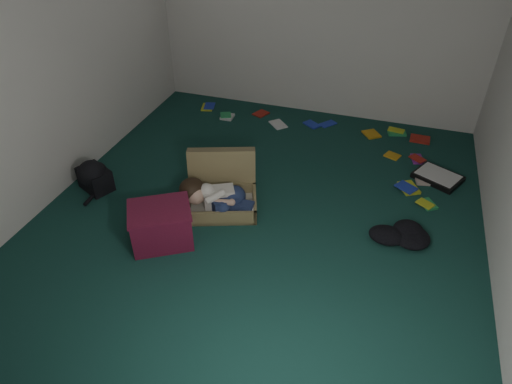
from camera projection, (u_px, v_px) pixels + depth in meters
The scene contains 11 objects.
floor at pixel (261, 213), 4.32m from camera, with size 4.50×4.50×0.00m, color #153E37.
wall_back at pixel (320, 9), 5.26m from camera, with size 4.50×4.50×0.00m, color white.
wall_front at pixel (94, 298), 1.83m from camera, with size 4.50×4.50×0.00m, color white.
wall_left at pixel (47, 55), 4.04m from camera, with size 4.50×4.50×0.00m, color white.
suitcase at pixel (222, 190), 4.37m from camera, with size 0.83×0.82×0.48m.
person at pixel (216, 197), 4.22m from camera, with size 0.73×0.37×0.30m.
maroon_bin at pixel (161, 225), 3.90m from camera, with size 0.65×0.62×0.36m.
backpack at pixel (95, 178), 4.56m from camera, with size 0.41×0.33×0.25m, color black, non-canonical shape.
clothing_pile at pixel (399, 236), 3.96m from camera, with size 0.41×0.34×0.13m, color black, non-canonical shape.
paper_tray at pixel (438, 177), 4.75m from camera, with size 0.55×0.50×0.06m.
book_scatter at pixel (342, 141), 5.39m from camera, with size 3.05×1.56×0.02m.
Camera 1 is at (0.99, -3.20, 2.73)m, focal length 32.00 mm.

